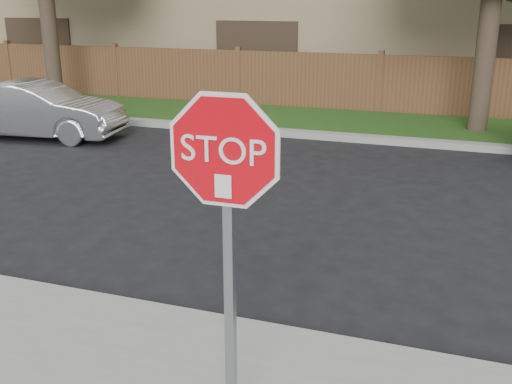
% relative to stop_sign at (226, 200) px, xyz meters
% --- Properties ---
extents(ground, '(90.00, 90.00, 0.00)m').
position_rel_stop_sign_xyz_m(ground, '(-0.76, 1.48, -1.83)').
color(ground, black).
rests_on(ground, ground).
extents(far_curb, '(70.00, 0.30, 0.15)m').
position_rel_stop_sign_xyz_m(far_curb, '(-0.76, 9.63, -1.75)').
color(far_curb, gray).
rests_on(far_curb, ground).
extents(grass_strip, '(70.00, 3.00, 0.12)m').
position_rel_stop_sign_xyz_m(grass_strip, '(-0.76, 11.28, -1.77)').
color(grass_strip, '#1E4714').
rests_on(grass_strip, ground).
extents(fence, '(70.00, 0.12, 1.60)m').
position_rel_stop_sign_xyz_m(fence, '(-0.76, 12.88, -1.03)').
color(fence, brown).
rests_on(fence, ground).
extents(stop_sign, '(1.01, 0.13, 2.55)m').
position_rel_stop_sign_xyz_m(stop_sign, '(0.00, 0.00, 0.00)').
color(stop_sign, gray).
rests_on(stop_sign, sidewalk_near).
extents(sedan_left, '(3.98, 1.81, 1.26)m').
position_rel_stop_sign_xyz_m(sedan_left, '(-7.60, 7.64, -1.20)').
color(sedan_left, '#B0B1B5').
rests_on(sedan_left, ground).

